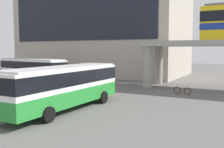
{
  "coord_description": "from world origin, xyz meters",
  "views": [
    {
      "loc": [
        14.49,
        -15.81,
        4.42
      ],
      "look_at": [
        3.27,
        5.12,
        2.2
      ],
      "focal_mm": 41.85,
      "sensor_mm": 36.0,
      "label": 1
    }
  ],
  "objects_px": {
    "bicycle_brown": "(182,91)",
    "bus_secondary": "(32,68)",
    "station_building": "(103,14)",
    "bus_main": "(64,83)"
  },
  "relations": [
    {
      "from": "station_building",
      "to": "bus_secondary",
      "type": "distance_m",
      "value": 19.18
    },
    {
      "from": "bus_main",
      "to": "bus_secondary",
      "type": "bearing_deg",
      "value": 142.85
    },
    {
      "from": "station_building",
      "to": "bus_secondary",
      "type": "bearing_deg",
      "value": -93.42
    },
    {
      "from": "bus_main",
      "to": "bicycle_brown",
      "type": "bearing_deg",
      "value": 61.27
    },
    {
      "from": "station_building",
      "to": "bus_main",
      "type": "xyz_separation_m",
      "value": [
        12.51,
        -27.22,
        -8.9
      ]
    },
    {
      "from": "bicycle_brown",
      "to": "station_building",
      "type": "bearing_deg",
      "value": 138.7
    },
    {
      "from": "bus_secondary",
      "to": "bicycle_brown",
      "type": "bearing_deg",
      "value": 2.05
    },
    {
      "from": "bus_secondary",
      "to": "bicycle_brown",
      "type": "height_order",
      "value": "bus_secondary"
    },
    {
      "from": "bicycle_brown",
      "to": "bus_secondary",
      "type": "bearing_deg",
      "value": -177.95
    },
    {
      "from": "station_building",
      "to": "bicycle_brown",
      "type": "bearing_deg",
      "value": -41.3
    }
  ]
}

